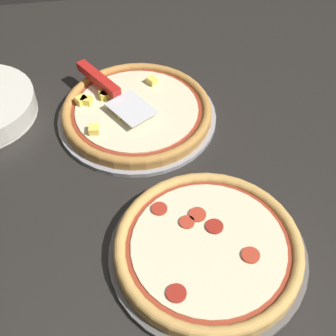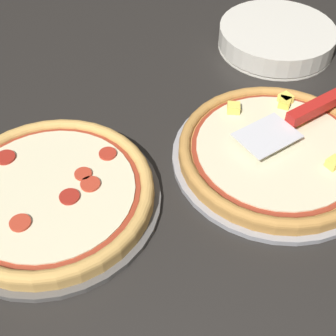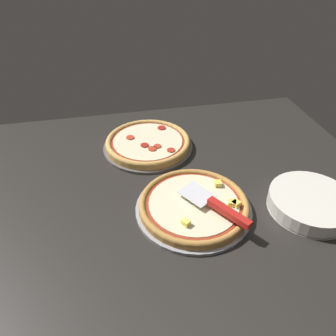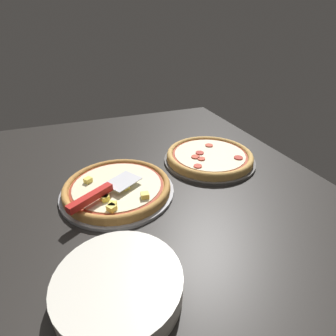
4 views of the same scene
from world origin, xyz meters
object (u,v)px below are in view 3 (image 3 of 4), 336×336
at_px(serving_spatula, 221,208).
at_px(plate_stack, 311,203).
at_px(pizza_back, 148,142).
at_px(pizza_front, 194,204).

xyz_separation_m(serving_spatula, plate_stack, (0.28, -0.00, -0.03)).
bearing_deg(pizza_back, plate_stack, -45.51).
xyz_separation_m(pizza_front, serving_spatula, (0.06, -0.06, 0.03)).
relative_size(pizza_front, pizza_back, 1.02).
height_order(serving_spatula, plate_stack, serving_spatula).
relative_size(pizza_back, plate_stack, 1.29).
distance_m(pizza_front, plate_stack, 0.35).
distance_m(pizza_back, plate_stack, 0.61).
bearing_deg(pizza_back, serving_spatula, -71.61).
xyz_separation_m(pizza_back, plate_stack, (0.43, -0.43, -0.00)).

